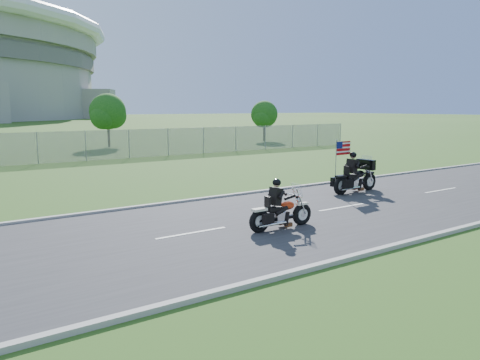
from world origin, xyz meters
TOP-DOWN VIEW (x-y plane):
  - ground at (0.00, 0.00)m, footprint 420.00×420.00m
  - road at (0.00, 0.00)m, footprint 120.00×8.00m
  - curb_north at (0.00, 4.05)m, footprint 120.00×0.18m
  - curb_south at (0.00, -4.05)m, footprint 120.00×0.18m
  - tree_fence_near at (6.04, 30.04)m, footprint 3.52×3.28m
  - tree_fence_far at (22.04, 28.03)m, footprint 3.08×2.87m
  - motorcycle_lead at (0.38, -1.00)m, footprint 2.26×0.54m
  - motorcycle_follow at (6.69, 1.80)m, footprint 2.58×0.85m

SIDE VIEW (x-z plane):
  - ground at x=0.00m, z-range 0.00..0.00m
  - road at x=0.00m, z-range 0.00..0.04m
  - curb_north at x=0.00m, z-range -0.01..0.11m
  - curb_south at x=0.00m, z-range -0.01..0.11m
  - motorcycle_lead at x=0.38m, z-range -0.28..1.24m
  - motorcycle_follow at x=6.69m, z-range -0.49..1.67m
  - tree_fence_far at x=22.04m, z-range 0.54..4.74m
  - tree_fence_near at x=6.04m, z-range 0.60..5.35m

